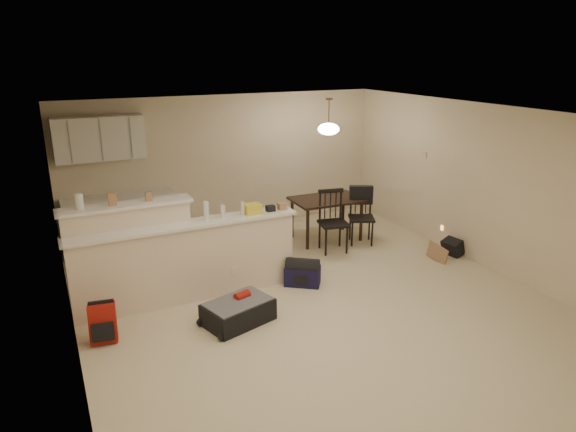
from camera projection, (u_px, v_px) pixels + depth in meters
room at (319, 215)px, 6.53m from camera, size 7.00×7.02×2.50m
breakfast_bar at (167, 258)px, 6.83m from camera, size 3.08×0.58×1.39m
upper_cabinets at (99, 138)px, 8.25m from camera, size 1.40×0.34×0.70m
kitchen_counter at (123, 224)px, 8.67m from camera, size 1.80×0.60×0.90m
thermostat at (424, 155)px, 9.02m from camera, size 0.02×0.12×0.12m
jar at (79, 202)px, 6.27m from camera, size 0.10×0.10×0.20m
cereal_box at (112, 199)px, 6.43m from camera, size 0.10×0.07×0.16m
small_box at (149, 196)px, 6.63m from camera, size 0.08×0.06×0.12m
bottle_a at (206, 211)px, 6.80m from camera, size 0.07×0.07×0.26m
bottle_b at (223, 212)px, 6.91m from camera, size 0.06×0.06×0.18m
bag_lump at (252, 209)px, 7.09m from camera, size 0.22×0.18×0.14m
pouch at (271, 208)px, 7.22m from camera, size 0.12×0.10×0.08m
extra_item_x at (243, 208)px, 7.03m from camera, size 0.05×0.05×0.19m
extra_item_y at (282, 206)px, 7.29m from camera, size 0.12×0.10×0.10m
dining_table at (327, 203)px, 9.07m from camera, size 1.25×0.86×0.76m
pendant_lamp at (329, 128)px, 8.66m from camera, size 0.36×0.36×0.62m
dining_chair_near at (334, 222)px, 8.56m from camera, size 0.53×0.52×1.04m
dining_chair_far at (362, 217)px, 8.93m from camera, size 0.56×0.55×0.97m
suitcase at (238, 312)px, 6.40m from camera, size 0.94×0.74×0.28m
red_backpack at (103, 323)px, 5.96m from camera, size 0.33×0.23×0.46m
navy_duffel at (302, 276)px, 7.43m from camera, size 0.57×0.52×0.28m
black_daypack at (453, 248)px, 8.50m from camera, size 0.26×0.33×0.27m
cardboard_sheet at (437, 253)px, 8.24m from camera, size 0.08×0.38×0.29m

